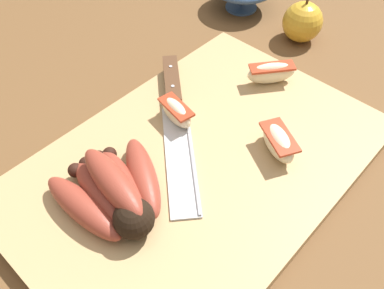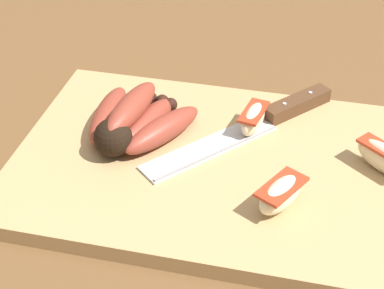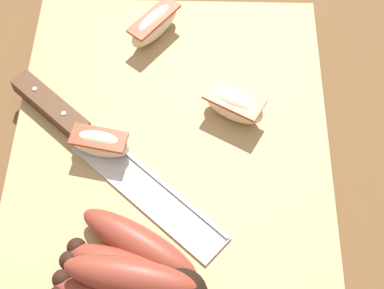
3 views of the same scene
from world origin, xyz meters
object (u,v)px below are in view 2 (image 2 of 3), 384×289
(banana_bunch, at_px, (132,121))
(apple_wedge_near, at_px, (253,118))
(apple_wedge_middle, at_px, (281,194))
(chefs_knife, at_px, (269,118))
(apple_wedge_far, at_px, (384,158))

(banana_bunch, distance_m, apple_wedge_near, 0.15)
(apple_wedge_near, height_order, apple_wedge_middle, same)
(banana_bunch, xyz_separation_m, chefs_knife, (-0.16, -0.06, -0.01))
(chefs_knife, bearing_deg, apple_wedge_far, 154.68)
(apple_wedge_near, distance_m, apple_wedge_middle, 0.14)
(apple_wedge_far, bearing_deg, apple_wedge_middle, 39.36)
(apple_wedge_near, height_order, apple_wedge_far, apple_wedge_far)
(chefs_knife, height_order, apple_wedge_near, apple_wedge_near)
(apple_wedge_near, xyz_separation_m, apple_wedge_middle, (-0.05, 0.13, 0.00))
(chefs_knife, bearing_deg, apple_wedge_near, 50.07)
(banana_bunch, distance_m, chefs_knife, 0.17)
(banana_bunch, height_order, apple_wedge_far, banana_bunch)
(apple_wedge_near, bearing_deg, apple_wedge_far, 163.77)
(chefs_knife, height_order, apple_wedge_middle, apple_wedge_middle)
(apple_wedge_near, bearing_deg, chefs_knife, -129.93)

